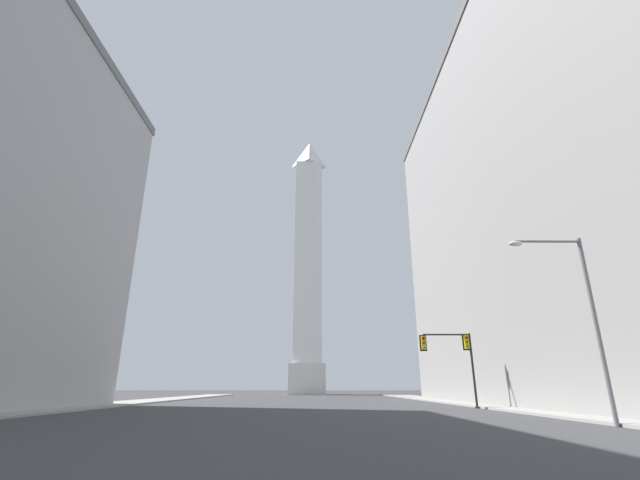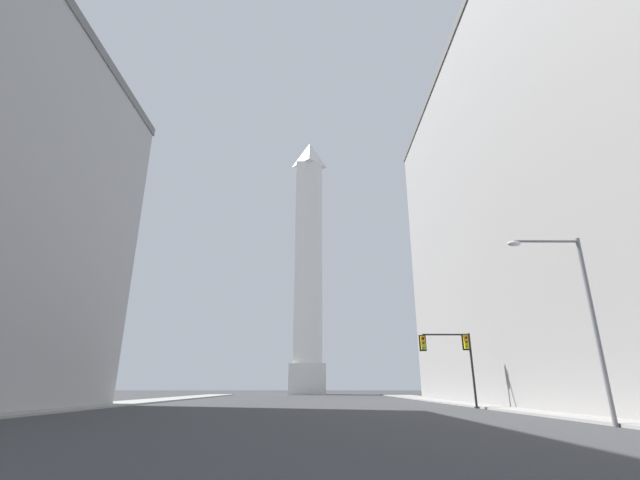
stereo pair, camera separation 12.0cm
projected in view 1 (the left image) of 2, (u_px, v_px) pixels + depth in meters
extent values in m
cube|color=gray|center=(75.00, 407.00, 33.75)|extent=(5.00, 112.20, 0.15)
cube|color=gray|center=(509.00, 407.00, 34.08)|extent=(5.00, 112.20, 0.15)
cube|color=gray|center=(633.00, 191.00, 40.33)|extent=(29.49, 56.67, 38.15)
cube|color=#595756|center=(590.00, 29.00, 46.67)|extent=(29.78, 57.24, 0.90)
cube|color=silver|center=(307.00, 379.00, 91.50)|extent=(7.77, 7.77, 6.22)
cube|color=white|center=(308.00, 258.00, 100.29)|extent=(6.22, 6.22, 47.95)
pyramid|color=white|center=(309.00, 155.00, 109.19)|extent=(6.22, 6.22, 6.84)
cylinder|color=black|center=(473.00, 370.00, 34.76)|extent=(0.18, 0.18, 5.84)
cylinder|color=#262626|center=(477.00, 408.00, 33.83)|extent=(0.40, 0.40, 0.10)
cube|color=#E5B20F|center=(467.00, 342.00, 35.48)|extent=(0.36, 0.36, 1.10)
cube|color=black|center=(466.00, 342.00, 35.65)|extent=(0.58, 0.06, 1.32)
sphere|color=#410907|center=(467.00, 338.00, 35.41)|extent=(0.22, 0.22, 0.22)
sphere|color=#483506|center=(467.00, 342.00, 35.30)|extent=(0.22, 0.22, 0.22)
sphere|color=green|center=(468.00, 346.00, 35.19)|extent=(0.22, 0.22, 0.22)
cylinder|color=black|center=(446.00, 335.00, 35.66)|extent=(3.88, 0.14, 0.14)
sphere|color=black|center=(469.00, 335.00, 35.68)|extent=(0.18, 0.18, 0.18)
cube|color=#E5B20F|center=(423.00, 343.00, 35.42)|extent=(0.36, 0.36, 1.10)
cube|color=black|center=(423.00, 343.00, 35.59)|extent=(0.58, 0.06, 1.32)
sphere|color=#410907|center=(424.00, 338.00, 35.35)|extent=(0.22, 0.22, 0.22)
sphere|color=#483506|center=(424.00, 343.00, 35.24)|extent=(0.22, 0.22, 0.22)
sphere|color=green|center=(424.00, 347.00, 35.13)|extent=(0.22, 0.22, 0.22)
cylinder|color=slate|center=(597.00, 326.00, 19.55)|extent=(0.20, 0.20, 8.49)
cylinder|color=slate|center=(547.00, 241.00, 20.86)|extent=(3.14, 0.12, 0.12)
sphere|color=slate|center=(579.00, 242.00, 20.88)|extent=(0.20, 0.20, 0.20)
ellipsoid|color=silver|center=(516.00, 244.00, 20.81)|extent=(0.64, 0.36, 0.26)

